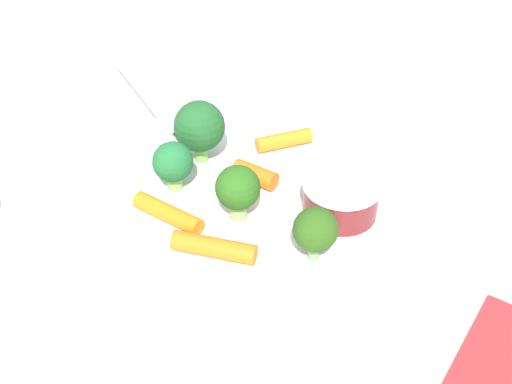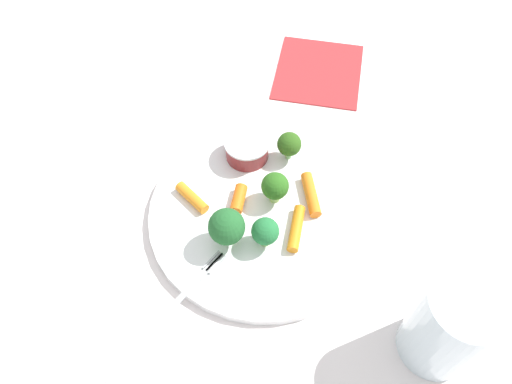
{
  "view_description": "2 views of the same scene",
  "coord_description": "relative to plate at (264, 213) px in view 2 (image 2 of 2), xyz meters",
  "views": [
    {
      "loc": [
        -0.16,
        -0.35,
        0.32
      ],
      "look_at": [
        0.02,
        -0.01,
        0.02
      ],
      "focal_mm": 44.23,
      "sensor_mm": 36.0,
      "label": 1
    },
    {
      "loc": [
        -0.19,
        0.26,
        0.51
      ],
      "look_at": [
        0.02,
        -0.01,
        0.03
      ],
      "focal_mm": 34.32,
      "sensor_mm": 36.0,
      "label": 2
    }
  ],
  "objects": [
    {
      "name": "broccoli_floret_3",
      "position": [
        0.01,
        0.06,
        0.04
      ],
      "size": [
        0.04,
        0.04,
        0.05
      ],
      "color": "#83C25A",
      "rests_on": "plate"
    },
    {
      "name": "drinking_glass",
      "position": [
        -0.24,
        0.02,
        0.05
      ],
      "size": [
        0.07,
        0.07,
        0.12
      ],
      "primitive_type": "cylinder",
      "color": "silver",
      "rests_on": "ground_plane"
    },
    {
      "name": "carrot_stick_2",
      "position": [
        0.03,
        0.01,
        0.01
      ],
      "size": [
        0.03,
        0.04,
        0.02
      ],
      "primitive_type": "cylinder",
      "rotation": [
        1.57,
        0.0,
        3.63
      ],
      "color": "orange",
      "rests_on": "plate"
    },
    {
      "name": "fork",
      "position": [
        -0.0,
        0.17,
        0.01
      ],
      "size": [
        0.01,
        0.19,
        0.0
      ],
      "color": "#ABB0B0",
      "rests_on": "plate"
    },
    {
      "name": "broccoli_floret_0",
      "position": [
        -0.03,
        0.03,
        0.03
      ],
      "size": [
        0.03,
        0.03,
        0.04
      ],
      "color": "#97C168",
      "rests_on": "plate"
    },
    {
      "name": "napkin",
      "position": [
        0.09,
        -0.26,
        -0.0
      ],
      "size": [
        0.18,
        0.19,
        0.0
      ],
      "primitive_type": "cube",
      "rotation": [
        0.0,
        0.0,
        0.48
      ],
      "color": "#B32D30",
      "rests_on": "ground_plane"
    },
    {
      "name": "ground_plane",
      "position": [
        0.0,
        0.0,
        -0.01
      ],
      "size": [
        2.4,
        2.4,
        0.0
      ],
      "primitive_type": "plane",
      "color": "silver"
    },
    {
      "name": "carrot_stick_0",
      "position": [
        -0.03,
        -0.05,
        0.01
      ],
      "size": [
        0.05,
        0.05,
        0.01
      ],
      "primitive_type": "cylinder",
      "rotation": [
        1.57,
        0.0,
        0.81
      ],
      "color": "orange",
      "rests_on": "plate"
    },
    {
      "name": "sauce_cup",
      "position": [
        0.07,
        -0.05,
        0.02
      ],
      "size": [
        0.06,
        0.06,
        0.03
      ],
      "color": "maroon",
      "rests_on": "plate"
    },
    {
      "name": "carrot_stick_1",
      "position": [
        -0.05,
        -0.0,
        0.01
      ],
      "size": [
        0.04,
        0.06,
        0.01
      ],
      "primitive_type": "cylinder",
      "rotation": [
        1.57,
        0.0,
        0.48
      ],
      "color": "orange",
      "rests_on": "plate"
    },
    {
      "name": "plate",
      "position": [
        0.0,
        0.0,
        0.0
      ],
      "size": [
        0.28,
        0.28,
        0.01
      ],
      "primitive_type": "cylinder",
      "color": "white",
      "rests_on": "ground_plane"
    },
    {
      "name": "carrot_stick_3",
      "position": [
        0.08,
        0.04,
        0.01
      ],
      "size": [
        0.05,
        0.02,
        0.01
      ],
      "primitive_type": "cylinder",
      "rotation": [
        1.57,
        0.0,
        1.44
      ],
      "color": "orange",
      "rests_on": "plate"
    },
    {
      "name": "broccoli_floret_2",
      "position": [
        -0.0,
        -0.02,
        0.03
      ],
      "size": [
        0.03,
        0.03,
        0.04
      ],
      "color": "#99C46C",
      "rests_on": "plate"
    },
    {
      "name": "broccoli_floret_1",
      "position": [
        0.03,
        -0.08,
        0.03
      ],
      "size": [
        0.03,
        0.03,
        0.04
      ],
      "color": "#82BE74",
      "rests_on": "plate"
    }
  ]
}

